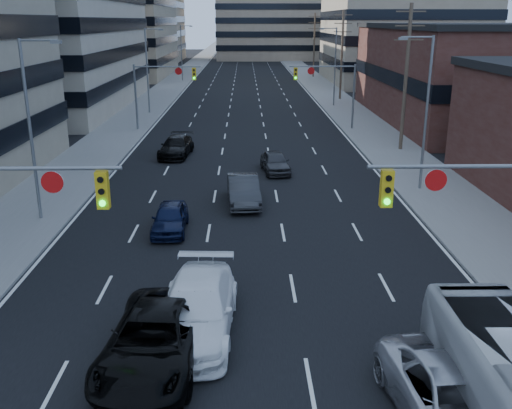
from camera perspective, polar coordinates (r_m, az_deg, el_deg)
The scene contains 26 objects.
road_surface at distance 138.11m, azimuth -1.11°, elevation 13.90°, with size 18.00×300.00×0.02m, color black.
sidewalk_left at distance 138.59m, azimuth -6.02°, elevation 13.85°, with size 5.00×300.00×0.15m, color slate.
sidewalk_right at distance 138.59m, azimuth 3.79°, elevation 13.91°, with size 5.00×300.00×0.15m, color slate.
office_left_far at distance 110.42m, azimuth -14.24°, elevation 16.52°, with size 20.00×30.00×16.00m, color gray.
storefront_right_mid at distance 62.77m, azimuth 21.88°, elevation 11.88°, with size 20.00×30.00×9.00m, color #472119.
office_right_far at distance 99.01m, azimuth 14.08°, elevation 15.84°, with size 22.00×28.00×14.00m, color gray.
bg_block_left at distance 150.40m, azimuth -12.41°, elevation 17.65°, with size 24.00×24.00×20.00m, color #ADA089.
bg_block_right at distance 141.48m, azimuth 12.48°, elevation 16.03°, with size 22.00×22.00×12.00m, color gray.
signal_near_right at distance 18.27m, azimuth 23.02°, elevation -0.94°, with size 6.59×0.33×6.00m.
signal_far_left at distance 53.60m, azimuth -9.53°, elevation 11.84°, with size 6.09×0.33×6.00m.
signal_far_right at distance 53.60m, azimuth 7.31°, elevation 11.94°, with size 6.09×0.33×6.00m.
utility_pole_block at distance 45.61m, azimuth 14.77°, elevation 12.34°, with size 2.20×0.28×11.00m.
utility_pole_midblock at distance 74.87m, azimuth 8.57°, elevation 14.70°, with size 2.20×0.28×11.00m.
utility_pole_distant at distance 104.56m, azimuth 5.83°, elevation 15.68°, with size 2.20×0.28×11.00m.
streetlight_left_near at distance 30.01m, azimuth -21.44°, elevation 7.64°, with size 2.03×0.22×9.00m.
streetlight_left_mid at distance 63.79m, azimuth -10.71°, elevation 13.40°, with size 2.03×0.22×9.00m.
streetlight_left_far at distance 98.43m, azimuth -7.37°, elevation 15.06°, with size 2.03×0.22×9.00m.
streetlight_right_near at distance 34.68m, azimuth 16.48°, elevation 9.38°, with size 2.03×0.22×9.00m.
streetlight_right_far at distance 68.71m, azimuth 7.80°, elevation 13.85°, with size 2.03×0.22×9.00m.
black_pickup at distance 17.50m, azimuth -10.14°, elevation -13.20°, with size 2.72×5.91×1.64m, color black.
white_van at distance 18.92m, azimuth -5.94°, elevation -10.32°, with size 2.42×5.94×1.73m, color white.
silver_suv at distance 15.66m, azimuth 19.50°, elevation -18.23°, with size 2.70×5.85×1.63m, color #B5B5BA.
sedan_blue at distance 27.86m, azimuth -8.60°, elevation -1.35°, with size 1.61×3.99×1.36m, color black.
sedan_grey_center at distance 31.65m, azimuth -1.27°, elevation 1.42°, with size 1.67×4.78×1.57m, color #2C2C2E.
sedan_black_far at distance 43.45m, azimuth -7.99°, elevation 5.76°, with size 2.06×5.08×1.47m, color black.
sedan_grey_right at distance 38.44m, azimuth 1.92°, elevation 4.28°, with size 1.67×4.15×1.41m, color #343436.
Camera 1 is at (0.01, -7.77, 9.80)m, focal length 40.00 mm.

